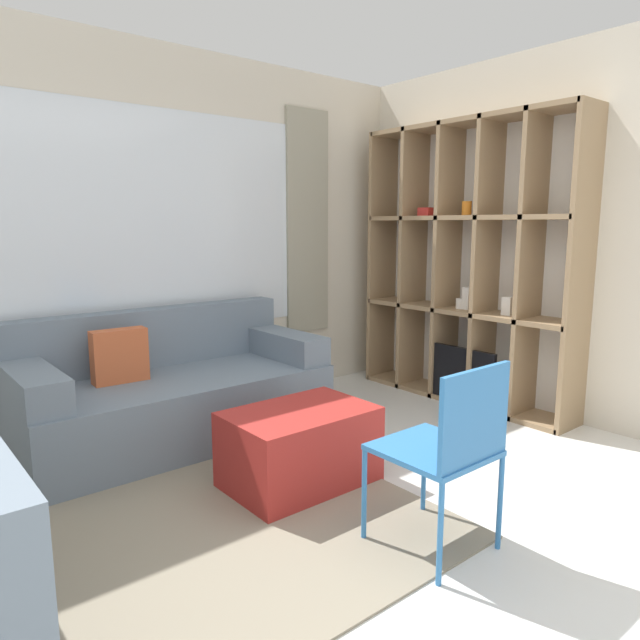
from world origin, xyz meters
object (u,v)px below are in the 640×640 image
Objects in this scene: couch_main at (172,394)px; ottoman at (300,447)px; folding_chair at (449,442)px; shelving_unit at (469,268)px.

couch_main reaches higher than ottoman.
folding_chair reaches higher than couch_main.
couch_main is 2.30× the size of folding_chair.
shelving_unit is 1.12× the size of couch_main.
ottoman is 0.92× the size of folding_chair.
shelving_unit is 2.42m from folding_chair.
couch_main is 2.09m from folding_chair.
shelving_unit is at bearing -17.54° from couch_main.
ottoman is 1.00m from folding_chair.
ottoman is (0.24, -1.11, -0.09)m from couch_main.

